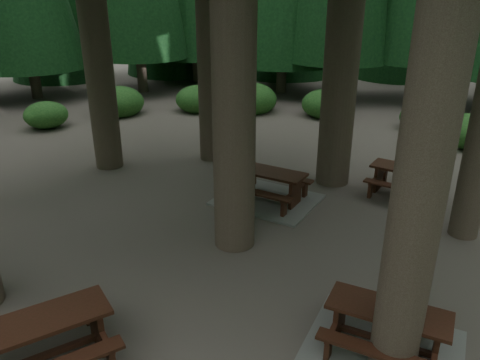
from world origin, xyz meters
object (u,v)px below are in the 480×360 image
(picnic_table_a, at_px, (385,336))
(picnic_table_c, at_px, (268,190))
(picnic_table_d, at_px, (406,178))
(picnic_table_e, at_px, (41,336))

(picnic_table_a, bearing_deg, picnic_table_c, 131.91)
(picnic_table_c, relative_size, picnic_table_d, 1.32)
(picnic_table_d, xyz_separation_m, picnic_table_e, (-5.06, -7.67, 0.03))
(picnic_table_e, bearing_deg, picnic_table_d, 7.67)
(picnic_table_e, bearing_deg, picnic_table_c, 25.92)
(picnic_table_a, height_order, picnic_table_c, picnic_table_c)
(picnic_table_c, bearing_deg, picnic_table_d, 35.20)
(picnic_table_a, relative_size, picnic_table_e, 1.03)
(picnic_table_d, height_order, picnic_table_e, picnic_table_e)
(picnic_table_a, height_order, picnic_table_d, picnic_table_d)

